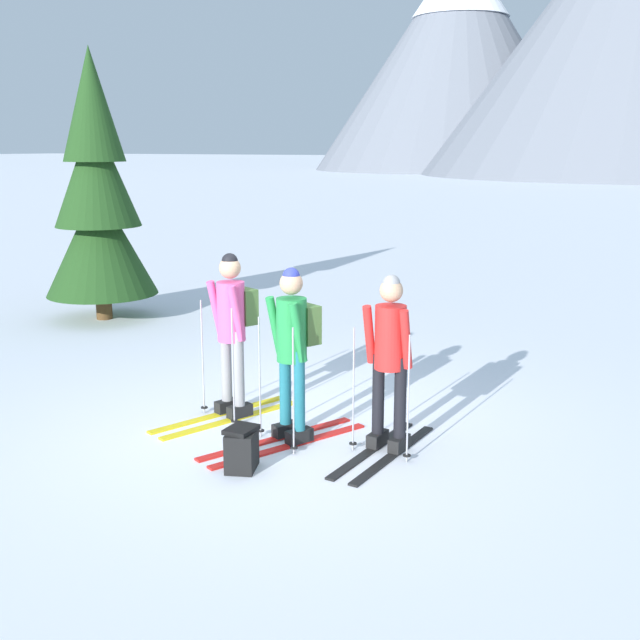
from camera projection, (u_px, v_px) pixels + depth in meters
The scene contains 7 objects.
ground_plane at pixel (287, 428), 7.65m from camera, with size 400.00×400.00×0.00m, color white.
skier_in_pink at pixel (232, 326), 7.81m from camera, with size 0.92×1.63×1.69m.
skier_in_green at pixel (293, 346), 7.14m from camera, with size 1.04×1.68×1.65m.
skier_in_red at pixel (389, 357), 6.93m from camera, with size 0.61×1.58×1.62m.
pine_tree_near at pixel (97, 198), 12.07m from camera, with size 1.74×1.74×4.19m.
backpack_on_snow_front at pixel (242, 449), 6.65m from camera, with size 0.33×0.38×0.38m.
mountain_ridge_distant at pixel (623, 32), 71.67m from camera, with size 67.15×45.62×27.72m.
Camera 1 is at (3.45, -6.36, 2.72)m, focal length 43.66 mm.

